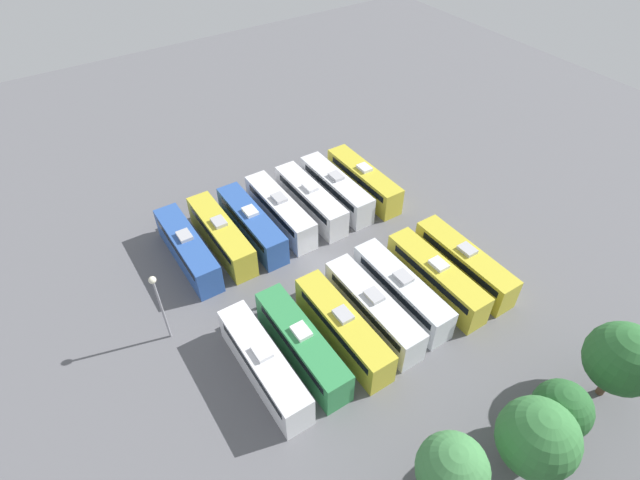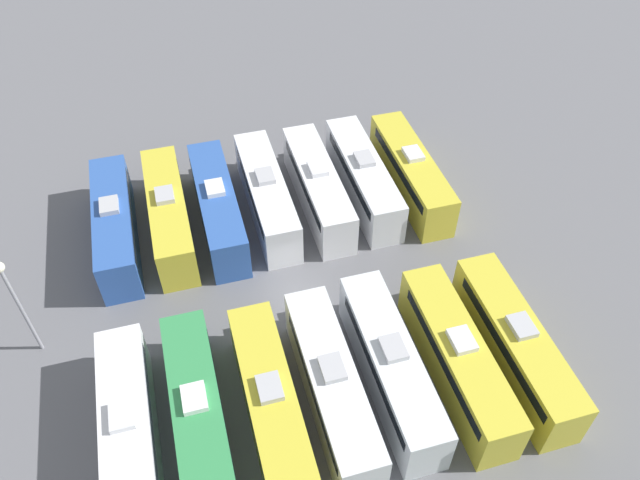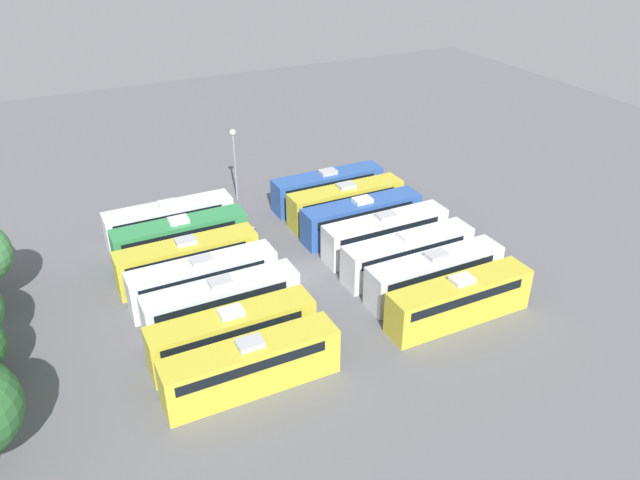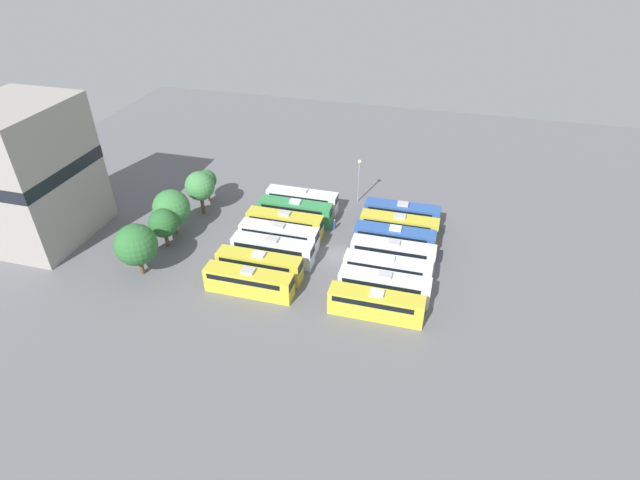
# 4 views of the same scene
# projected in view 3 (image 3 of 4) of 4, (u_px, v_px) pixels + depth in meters

# --- Properties ---
(ground_plane) EXTENTS (124.74, 124.74, 0.00)m
(ground_plane) POSITION_uv_depth(u_px,v_px,m) (300.00, 274.00, 50.49)
(ground_plane) COLOR slate
(bus_0) EXTENTS (2.46, 11.14, 3.59)m
(bus_0) POSITION_uv_depth(u_px,v_px,m) (459.00, 299.00, 44.31)
(bus_0) COLOR gold
(bus_0) RESTS_ON ground_plane
(bus_1) EXTENTS (2.46, 11.14, 3.59)m
(bus_1) POSITION_uv_depth(u_px,v_px,m) (434.00, 274.00, 47.22)
(bus_1) COLOR silver
(bus_1) RESTS_ON ground_plane
(bus_2) EXTENTS (2.46, 11.14, 3.59)m
(bus_2) POSITION_uv_depth(u_px,v_px,m) (408.00, 253.00, 49.86)
(bus_2) COLOR white
(bus_2) RESTS_ON ground_plane
(bus_3) EXTENTS (2.46, 11.14, 3.59)m
(bus_3) POSITION_uv_depth(u_px,v_px,m) (385.00, 233.00, 52.81)
(bus_3) COLOR silver
(bus_3) RESTS_ON ground_plane
(bus_4) EXTENTS (2.46, 11.14, 3.59)m
(bus_4) POSITION_uv_depth(u_px,v_px,m) (362.00, 217.00, 55.44)
(bus_4) COLOR #2D56A8
(bus_4) RESTS_ON ground_plane
(bus_5) EXTENTS (2.46, 11.14, 3.59)m
(bus_5) POSITION_uv_depth(u_px,v_px,m) (346.00, 202.00, 58.11)
(bus_5) COLOR gold
(bus_5) RESTS_ON ground_plane
(bus_6) EXTENTS (2.46, 11.14, 3.59)m
(bus_6) POSITION_uv_depth(u_px,v_px,m) (328.00, 188.00, 60.88)
(bus_6) COLOR #2D56A8
(bus_6) RESTS_ON ground_plane
(bus_7) EXTENTS (2.46, 11.14, 3.59)m
(bus_7) POSITION_uv_depth(u_px,v_px,m) (251.00, 365.00, 38.19)
(bus_7) COLOR gold
(bus_7) RESTS_ON ground_plane
(bus_8) EXTENTS (2.46, 11.14, 3.59)m
(bus_8) POSITION_uv_depth(u_px,v_px,m) (232.00, 333.00, 40.95)
(bus_8) COLOR gold
(bus_8) RESTS_ON ground_plane
(bus_9) EXTENTS (2.46, 11.14, 3.59)m
(bus_9) POSITION_uv_depth(u_px,v_px,m) (222.00, 302.00, 44.02)
(bus_9) COLOR silver
(bus_9) RESTS_ON ground_plane
(bus_10) EXTENTS (2.46, 11.14, 3.59)m
(bus_10) POSITION_uv_depth(u_px,v_px,m) (203.00, 279.00, 46.58)
(bus_10) COLOR silver
(bus_10) RESTS_ON ground_plane
(bus_11) EXTENTS (2.46, 11.14, 3.59)m
(bus_11) POSITION_uv_depth(u_px,v_px,m) (187.00, 259.00, 49.09)
(bus_11) COLOR gold
(bus_11) RESTS_ON ground_plane
(bus_12) EXTENTS (2.46, 11.14, 3.59)m
(bus_12) POSITION_uv_depth(u_px,v_px,m) (180.00, 237.00, 52.15)
(bus_12) COLOR #338C4C
(bus_12) RESTS_ON ground_plane
(bus_13) EXTENTS (2.46, 11.14, 3.59)m
(bus_13) POSITION_uv_depth(u_px,v_px,m) (170.00, 220.00, 54.86)
(bus_13) COLOR white
(bus_13) RESTS_ON ground_plane
(worker_person) EXTENTS (0.36, 0.36, 1.63)m
(worker_person) POSITION_uv_depth(u_px,v_px,m) (254.00, 235.00, 54.59)
(worker_person) COLOR navy
(worker_person) RESTS_ON ground_plane
(light_pole) EXTENTS (0.60, 0.60, 7.36)m
(light_pole) POSITION_uv_depth(u_px,v_px,m) (234.00, 152.00, 60.18)
(light_pole) COLOR gray
(light_pole) RESTS_ON ground_plane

